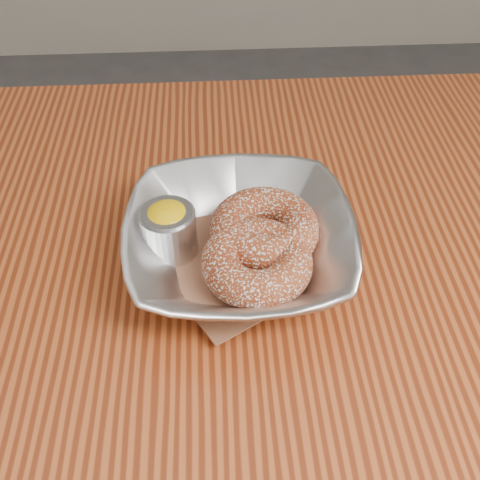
{
  "coord_description": "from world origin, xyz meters",
  "views": [
    {
      "loc": [
        0.05,
        -0.3,
        1.14
      ],
      "look_at": [
        0.07,
        0.06,
        0.78
      ],
      "focal_mm": 42.0,
      "sensor_mm": 36.0,
      "label": 1
    }
  ],
  "objects": [
    {
      "name": "donut_back",
      "position": [
        0.09,
        0.08,
        0.78
      ],
      "size": [
        0.12,
        0.12,
        0.04
      ],
      "primitive_type": "torus",
      "rotation": [
        0.0,
        0.0,
        -0.21
      ],
      "color": "#90391B",
      "rests_on": "parchment"
    },
    {
      "name": "parchment",
      "position": [
        0.07,
        0.06,
        0.76
      ],
      "size": [
        0.2,
        0.2,
        0.0
      ],
      "primitive_type": "cube",
      "rotation": [
        0.0,
        0.0,
        0.54
      ],
      "color": "brown",
      "rests_on": "table"
    },
    {
      "name": "serving_bowl",
      "position": [
        0.07,
        0.06,
        0.78
      ],
      "size": [
        0.21,
        0.21,
        0.05
      ],
      "primitive_type": "imported",
      "color": "silver",
      "rests_on": "table"
    },
    {
      "name": "donut_front",
      "position": [
        0.08,
        0.03,
        0.78
      ],
      "size": [
        0.11,
        0.11,
        0.03
      ],
      "primitive_type": "torus",
      "rotation": [
        0.0,
        0.0,
        0.08
      ],
      "color": "#90391B",
      "rests_on": "parchment"
    },
    {
      "name": "table",
      "position": [
        0.0,
        0.0,
        0.65
      ],
      "size": [
        1.2,
        0.8,
        0.75
      ],
      "color": "#8C3A18",
      "rests_on": "ground_plane"
    },
    {
      "name": "ramekin",
      "position": [
        0.0,
        0.07,
        0.79
      ],
      "size": [
        0.05,
        0.05,
        0.05
      ],
      "color": "silver",
      "rests_on": "table"
    }
  ]
}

